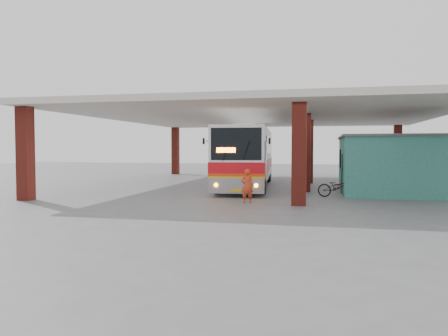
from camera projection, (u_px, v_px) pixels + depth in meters
name	position (u px, v px, depth m)	size (l,w,h in m)	color
ground	(242.00, 196.00, 22.12)	(90.00, 90.00, 0.00)	#515154
brick_columns	(280.00, 152.00, 26.57)	(20.10, 21.60, 4.35)	maroon
canopy_roof	(268.00, 116.00, 28.13)	(21.00, 23.00, 0.30)	beige
shop_building	(388.00, 164.00, 24.27)	(5.20, 8.20, 3.11)	#2D6F70
coach_bus	(247.00, 156.00, 27.47)	(3.92, 13.31, 3.83)	silver
motorcycle	(338.00, 187.00, 21.39)	(0.68, 1.95, 1.02)	black
pedestrian	(247.00, 186.00, 19.23)	(0.55, 0.36, 1.51)	red
red_chair	(341.00, 182.00, 25.84)	(0.59, 0.59, 0.87)	#AD1222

